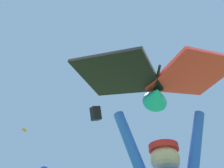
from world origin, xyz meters
TOP-DOWN VIEW (x-y plane):
  - held_stunt_kite at (0.21, -0.36)m, footprint 1.63×1.02m
  - distant_kite_black_overhead_distant at (1.47, 12.89)m, footprint 0.98×1.01m
  - distant_kite_orange_low_left at (-4.28, 19.05)m, footprint 0.46×0.44m

SIDE VIEW (x-z plane):
  - held_stunt_kite at x=0.21m, z-range 2.04..2.43m
  - distant_kite_black_overhead_distant at x=1.47m, z-range 8.96..10.21m
  - distant_kite_orange_low_left at x=-4.28m, z-range 10.49..10.73m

